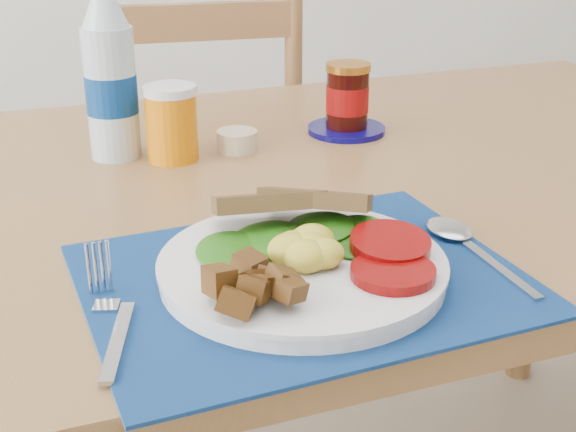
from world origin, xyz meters
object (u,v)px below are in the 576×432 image
object	(u,v)px
jam_on_saucer	(347,102)
chair_far	(203,157)
breakfast_plate	(298,262)
water_bottle	(111,82)
juice_glass	(172,125)

from	to	relation	value
jam_on_saucer	chair_far	bearing A→B (deg)	101.77
breakfast_plate	chair_far	bearing A→B (deg)	99.17
chair_far	jam_on_saucer	world-z (taller)	chair_far
water_bottle	jam_on_saucer	xyz separation A→B (m)	(0.35, -0.01, -0.06)
chair_far	jam_on_saucer	bearing A→B (deg)	108.65
breakfast_plate	jam_on_saucer	distance (m)	0.51
breakfast_plate	juice_glass	distance (m)	0.41
chair_far	breakfast_plate	world-z (taller)	chair_far
juice_glass	jam_on_saucer	world-z (taller)	jam_on_saucer
chair_far	juice_glass	size ratio (longest dim) A/B	10.99
breakfast_plate	jam_on_saucer	xyz separation A→B (m)	(0.25, 0.44, 0.02)
juice_glass	jam_on_saucer	distance (m)	0.28
chair_far	jam_on_saucer	size ratio (longest dim) A/B	9.10
juice_glass	breakfast_plate	bearing A→B (deg)	-85.77
breakfast_plate	jam_on_saucer	bearing A→B (deg)	78.23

